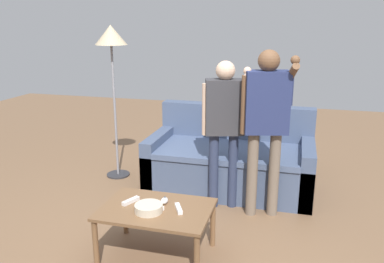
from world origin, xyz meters
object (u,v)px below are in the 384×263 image
at_px(floor_lamp, 111,45).
at_px(game_remote_wand_near, 131,201).
at_px(couch, 231,161).
at_px(game_remote_wand_far, 154,210).
at_px(player_center, 224,118).
at_px(game_remote_nunchuk, 164,201).
at_px(coffee_table, 156,214).
at_px(game_remote_wand_spare, 179,209).
at_px(snack_bowl, 149,208).
at_px(player_right, 266,115).

bearing_deg(floor_lamp, game_remote_wand_near, -60.50).
xyz_separation_m(couch, game_remote_wand_far, (-0.32, -1.62, 0.14)).
relative_size(couch, player_center, 1.22).
bearing_deg(game_remote_wand_far, game_remote_nunchuk, 79.65).
xyz_separation_m(coffee_table, game_remote_wand_far, (0.01, -0.06, 0.07)).
bearing_deg(game_remote_wand_far, game_remote_wand_spare, 21.21).
bearing_deg(game_remote_nunchuk, player_center, 71.83).
distance_m(floor_lamp, game_remote_wand_spare, 2.25).
xyz_separation_m(couch, game_remote_wand_spare, (-0.15, -1.55, 0.14)).
bearing_deg(player_center, coffee_table, -108.40).
bearing_deg(coffee_table, game_remote_nunchuk, 69.34).
height_order(player_center, game_remote_wand_near, player_center).
xyz_separation_m(coffee_table, snack_bowl, (-0.03, -0.07, 0.08)).
height_order(coffee_table, player_right, player_right).
bearing_deg(game_remote_wand_near, game_remote_wand_spare, -3.83).
distance_m(couch, player_right, 1.02).
bearing_deg(game_remote_nunchuk, game_remote_wand_spare, -30.36).
height_order(player_right, player_center, player_right).
relative_size(player_right, player_center, 1.08).
height_order(game_remote_nunchuk, player_right, player_right).
bearing_deg(game_remote_wand_spare, floor_lamp, 129.69).
bearing_deg(game_remote_wand_near, game_remote_wand_far, -21.62).
bearing_deg(couch, game_remote_nunchuk, -101.22).
distance_m(couch, game_remote_wand_spare, 1.56).
bearing_deg(snack_bowl, player_right, 52.81).
height_order(couch, player_center, player_center).
xyz_separation_m(floor_lamp, player_center, (1.40, -0.49, -0.64)).
distance_m(floor_lamp, player_center, 1.62).
xyz_separation_m(player_center, game_remote_wand_spare, (-0.16, -1.01, -0.49)).
relative_size(coffee_table, floor_lamp, 0.48).
relative_size(player_center, game_remote_wand_spare, 9.51).
xyz_separation_m(game_remote_nunchuk, game_remote_wand_spare, (0.15, -0.08, -0.01)).
height_order(couch, floor_lamp, floor_lamp).
xyz_separation_m(player_right, player_center, (-0.40, 0.07, -0.07)).
distance_m(game_remote_nunchuk, player_right, 1.24).
bearing_deg(player_center, game_remote_wand_near, -120.11).
relative_size(game_remote_nunchuk, game_remote_wand_near, 0.55).
xyz_separation_m(floor_lamp, game_remote_wand_near, (0.83, -1.47, -1.13)).
bearing_deg(game_remote_wand_spare, player_right, 59.24).
height_order(coffee_table, floor_lamp, floor_lamp).
bearing_deg(snack_bowl, game_remote_wand_spare, 20.47).
xyz_separation_m(player_right, game_remote_wand_far, (-0.73, -1.01, -0.57)).
relative_size(game_remote_nunchuk, player_right, 0.06).
bearing_deg(couch, game_remote_wand_near, -110.11).
bearing_deg(game_remote_nunchuk, game_remote_wand_near, -167.83).
bearing_deg(player_right, player_center, 170.09).
distance_m(player_right, game_remote_wand_far, 1.37).
bearing_deg(game_remote_wand_far, player_center, 72.89).
distance_m(coffee_table, game_remote_wand_spare, 0.19).
distance_m(couch, game_remote_wand_far, 1.65).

